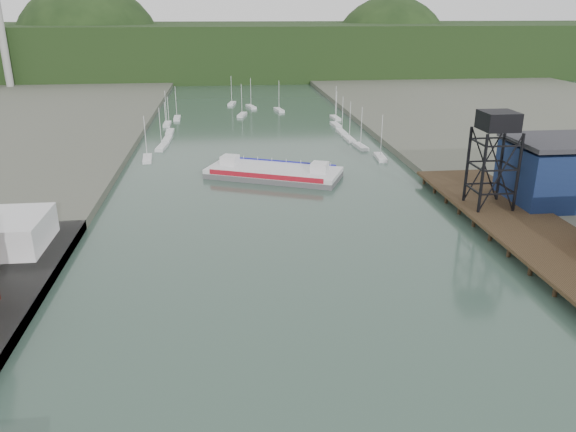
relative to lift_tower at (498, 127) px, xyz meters
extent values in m
cube|color=black|center=(2.00, -13.00, -13.75)|extent=(14.00, 70.00, 0.50)
cylinder|color=black|center=(-4.00, -13.00, -14.85)|extent=(0.60, 0.60, 2.20)
cylinder|color=black|center=(8.00, -13.00, -14.85)|extent=(0.60, 0.60, 2.20)
cylinder|color=black|center=(-3.00, -3.00, -7.00)|extent=(0.50, 0.50, 13.00)
cylinder|color=black|center=(3.00, -3.00, -7.00)|extent=(0.50, 0.50, 13.00)
cylinder|color=black|center=(-3.00, 3.00, -7.00)|extent=(0.50, 0.50, 13.00)
cylinder|color=black|center=(3.00, 3.00, -7.00)|extent=(0.50, 0.50, 13.00)
cube|color=black|center=(0.00, 0.00, 1.00)|extent=(5.50, 5.50, 3.00)
cube|color=#0D183D|center=(15.00, 2.00, -9.05)|extent=(20.00, 14.00, 10.00)
cube|color=#2D2D33|center=(15.00, 2.00, -3.15)|extent=(20.50, 14.50, 0.80)
cube|color=silver|center=(-62.54, 45.89, -15.30)|extent=(2.67, 7.65, 0.90)
cube|color=silver|center=(-60.28, 57.30, -15.30)|extent=(2.81, 7.67, 0.90)
cube|color=silver|center=(-59.71, 66.17, -15.30)|extent=(2.35, 7.59, 0.90)
cube|color=silver|center=(-59.81, 76.09, -15.30)|extent=(2.01, 7.50, 0.90)
cube|color=silver|center=(-61.64, 88.33, -15.30)|extent=(2.00, 7.50, 0.90)
cube|color=silver|center=(-59.32, 98.17, -15.30)|extent=(2.16, 7.54, 0.90)
cube|color=silver|center=(-7.44, 41.03, -15.30)|extent=(2.53, 7.62, 0.90)
cube|color=silver|center=(-9.54, 52.51, -15.30)|extent=(2.76, 7.67, 0.90)
cube|color=silver|center=(-10.54, 61.29, -15.30)|extent=(2.22, 7.56, 0.90)
cube|color=silver|center=(-10.73, 70.28, -15.30)|extent=(2.18, 7.54, 0.90)
cube|color=silver|center=(-10.33, 81.38, -15.30)|extent=(2.46, 7.61, 0.90)
cube|color=silver|center=(-8.22, 92.99, -15.30)|extent=(2.48, 7.61, 0.90)
cube|color=silver|center=(-38.16, 102.00, -15.30)|extent=(3.78, 7.76, 0.90)
cube|color=silver|center=(-24.96, 110.00, -15.30)|extent=(3.31, 7.74, 0.90)
cube|color=silver|center=(-34.34, 118.00, -15.30)|extent=(3.76, 7.76, 0.90)
cube|color=silver|center=(-41.11, 126.00, -15.30)|extent=(3.40, 7.74, 0.90)
cube|color=black|center=(-35.00, 242.00, -3.65)|extent=(500.00, 120.00, 28.00)
sphere|color=black|center=(-115.00, 242.00, -7.65)|extent=(80.00, 80.00, 80.00)
sphere|color=black|center=(55.00, 252.00, -9.65)|extent=(70.00, 70.00, 70.00)
cube|color=#555558|center=(-34.10, 28.29, -15.09)|extent=(29.86, 21.26, 1.11)
cube|color=silver|center=(-34.10, 28.29, -14.09)|extent=(29.86, 21.26, 0.89)
cube|color=#AF1423|center=(-36.34, 23.16, -13.87)|extent=(22.44, 9.92, 1.00)
cube|color=#16169A|center=(-31.86, 33.43, -13.87)|extent=(22.44, 9.92, 1.00)
cube|color=silver|center=(-43.25, 32.29, -12.76)|extent=(4.38, 4.38, 2.22)
cube|color=silver|center=(-24.95, 24.30, -12.76)|extent=(4.38, 4.38, 2.22)
camera|label=1|loc=(-44.02, -85.93, 18.00)|focal=35.00mm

